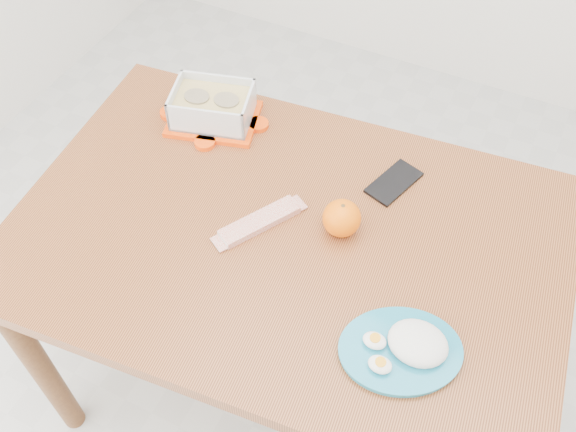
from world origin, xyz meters
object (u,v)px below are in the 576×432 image
at_px(rice_plate, 406,347).
at_px(smartphone, 394,182).
at_px(dining_table, 288,258).
at_px(food_container, 213,107).
at_px(orange_fruit, 342,218).

distance_m(rice_plate, smartphone, 0.44).
bearing_deg(dining_table, smartphone, 51.47).
relative_size(food_container, rice_plate, 0.82).
xyz_separation_m(food_container, orange_fruit, (0.43, -0.18, -0.00)).
bearing_deg(smartphone, food_container, -162.45).
height_order(dining_table, food_container, food_container).
height_order(orange_fruit, rice_plate, orange_fruit).
relative_size(orange_fruit, rice_plate, 0.27).
relative_size(rice_plate, smartphone, 2.26).
xyz_separation_m(rice_plate, smartphone, (-0.17, 0.40, -0.02)).
xyz_separation_m(orange_fruit, smartphone, (0.06, 0.18, -0.04)).
bearing_deg(food_container, orange_fruit, -38.67).
xyz_separation_m(dining_table, orange_fruit, (0.10, 0.06, 0.14)).
bearing_deg(food_container, smartphone, -15.76).
relative_size(food_container, smartphone, 1.84).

